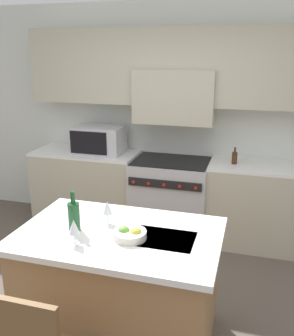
{
  "coord_description": "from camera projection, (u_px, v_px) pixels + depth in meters",
  "views": [
    {
      "loc": [
        0.89,
        -2.21,
        2.14
      ],
      "look_at": [
        0.01,
        0.82,
        1.15
      ],
      "focal_mm": 40.0,
      "sensor_mm": 36.0,
      "label": 1
    }
  ],
  "objects": [
    {
      "name": "back_cabinetry",
      "position": [
        178.0,
        100.0,
        4.4
      ],
      "size": [
        10.0,
        0.46,
        2.7
      ],
      "color": "silver",
      "rests_on": "ground_plane"
    },
    {
      "name": "back_counter",
      "position": [
        171.0,
        196.0,
        4.5
      ],
      "size": [
        3.49,
        0.62,
        0.95
      ],
      "color": "#B2AD93",
      "rests_on": "ground_plane"
    },
    {
      "name": "range_stove",
      "position": [
        171.0,
        198.0,
        4.49
      ],
      "size": [
        0.89,
        0.7,
        0.93
      ],
      "color": "#B7B7BC",
      "rests_on": "ground_plane"
    },
    {
      "name": "microwave",
      "position": [
        99.0,
        140.0,
        4.55
      ],
      "size": [
        0.59,
        0.4,
        0.33
      ],
      "color": "#B7B7BC",
      "rests_on": "back_counter"
    },
    {
      "name": "kitchen_island",
      "position": [
        120.0,
        286.0,
        2.81
      ],
      "size": [
        1.45,
        0.94,
        0.9
      ],
      "color": "olive",
      "rests_on": "ground_plane"
    },
    {
      "name": "wine_bottle",
      "position": [
        74.0,
        216.0,
        2.67
      ],
      "size": [
        0.08,
        0.08,
        0.3
      ],
      "color": "#194723",
      "rests_on": "kitchen_island"
    },
    {
      "name": "wine_glass_near",
      "position": [
        74.0,
        227.0,
        2.48
      ],
      "size": [
        0.07,
        0.07,
        0.18
      ],
      "color": "white",
      "rests_on": "kitchen_island"
    },
    {
      "name": "wine_glass_far",
      "position": [
        107.0,
        208.0,
        2.78
      ],
      "size": [
        0.07,
        0.07,
        0.18
      ],
      "color": "white",
      "rests_on": "kitchen_island"
    },
    {
      "name": "fruit_bowl",
      "position": [
        130.0,
        234.0,
        2.58
      ],
      "size": [
        0.23,
        0.23,
        0.09
      ],
      "color": "silver",
      "rests_on": "kitchen_island"
    },
    {
      "name": "oil_bottle_on_counter",
      "position": [
        235.0,
        157.0,
        4.13
      ],
      "size": [
        0.06,
        0.06,
        0.19
      ],
      "color": "#422314",
      "rests_on": "back_counter"
    }
  ]
}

